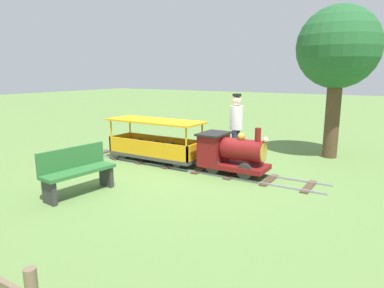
# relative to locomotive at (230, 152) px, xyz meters

# --- Properties ---
(ground_plane) EXTENTS (60.00, 60.00, 0.00)m
(ground_plane) POSITION_rel_locomotive_xyz_m (0.00, -0.89, -0.48)
(ground_plane) COLOR #608442
(track) EXTENTS (0.78, 6.05, 0.04)m
(track) POSITION_rel_locomotive_xyz_m (0.00, -1.02, -0.46)
(track) COLOR gray
(track) RESTS_ON ground_plane
(locomotive) EXTENTS (0.74, 1.45, 0.99)m
(locomotive) POSITION_rel_locomotive_xyz_m (0.00, 0.00, 0.00)
(locomotive) COLOR maroon
(locomotive) RESTS_ON ground_plane
(passenger_car) EXTENTS (0.84, 2.35, 0.97)m
(passenger_car) POSITION_rel_locomotive_xyz_m (0.00, -1.92, -0.06)
(passenger_car) COLOR #3F3F3F
(passenger_car) RESTS_ON ground_plane
(conductor_person) EXTENTS (0.30, 0.30, 1.62)m
(conductor_person) POSITION_rel_locomotive_xyz_m (-0.93, -0.28, 0.47)
(conductor_person) COLOR #282D47
(conductor_person) RESTS_ON ground_plane
(park_bench) EXTENTS (1.34, 0.54, 0.82)m
(park_bench) POSITION_rel_locomotive_xyz_m (2.45, -1.74, -0.07)
(park_bench) COLOR #2D6B33
(park_bench) RESTS_ON ground_plane
(oak_tree_near) EXTENTS (1.94, 1.94, 3.65)m
(oak_tree_near) POSITION_rel_locomotive_xyz_m (-2.70, 1.50, 2.14)
(oak_tree_near) COLOR #4C3823
(oak_tree_near) RESTS_ON ground_plane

